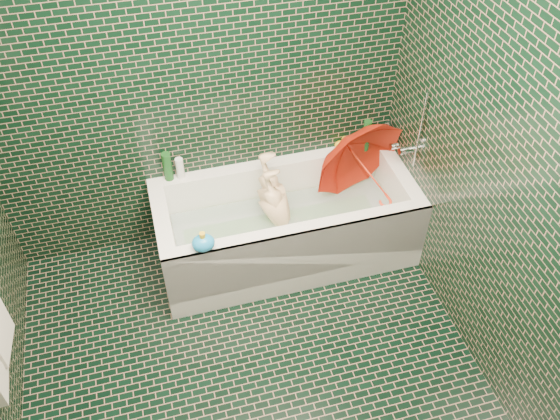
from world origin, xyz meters
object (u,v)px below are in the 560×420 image
object	(u,v)px
bath_toy	(203,243)
bathtub	(286,232)
child	(281,217)
umbrella	(368,172)
rubber_duck	(341,144)

from	to	relation	value
bath_toy	bathtub	bearing A→B (deg)	3.86
bathtub	child	world-z (taller)	bathtub
bathtub	umbrella	world-z (taller)	umbrella
bathtub	rubber_duck	distance (m)	0.72
umbrella	bath_toy	world-z (taller)	umbrella
bathtub	rubber_duck	xyz separation A→B (m)	(0.50, 0.36, 0.38)
umbrella	rubber_duck	size ratio (longest dim) A/B	5.75
rubber_duck	umbrella	bearing A→B (deg)	-96.86
bathtub	rubber_duck	world-z (taller)	rubber_duck
bathtub	rubber_duck	bearing A→B (deg)	36.09
umbrella	bath_toy	size ratio (longest dim) A/B	3.78
umbrella	bathtub	bearing A→B (deg)	167.47
umbrella	bath_toy	bearing A→B (deg)	-178.11
bathtub	umbrella	bearing A→B (deg)	2.36
bath_toy	umbrella	bearing A→B (deg)	-8.08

